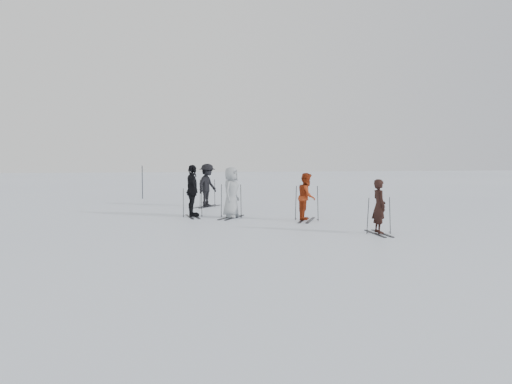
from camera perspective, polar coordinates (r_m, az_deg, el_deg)
The scene contains 12 objects.
ground at distance 17.50m, azimuth 0.58°, elevation -3.49°, with size 120.00×120.00×0.00m, color silver.
skier_near_dark at distance 15.25m, azimuth 13.89°, elevation -1.68°, with size 0.59×0.38×1.60m, color black.
skier_red at distance 18.03m, azimuth 5.83°, elevation -0.59°, with size 0.82×0.64×1.69m, color maroon.
skier_grey at distance 18.77m, azimuth -2.87°, elevation -0.09°, with size 0.92×0.60×1.89m, color #989EA1.
skier_uphill_left at distance 19.14m, azimuth -7.27°, elevation 0.08°, with size 1.15×0.48×1.97m, color black.
skier_uphill_far at distance 23.05m, azimuth -5.59°, elevation 0.73°, with size 1.26×0.73×1.95m, color black.
skis_near_dark at distance 15.28m, azimuth 13.87°, elevation -2.57°, with size 0.82×1.55×1.13m, color black, non-canonical shape.
skis_red at distance 18.05m, azimuth 5.82°, elevation -1.21°, with size 0.94×1.78×1.30m, color black, non-canonical shape.
skis_grey at distance 18.80m, azimuth -2.86°, elevation -0.98°, with size 0.95×1.79×1.31m, color black, non-canonical shape.
skis_uphill_left at distance 19.17m, azimuth -7.26°, elevation -1.14°, with size 0.84×1.58×1.15m, color black, non-canonical shape.
skis_uphill_far at distance 23.07m, azimuth -5.58°, elevation -0.07°, with size 0.95×1.79×1.30m, color black, non-canonical shape.
piste_marker at distance 28.13m, azimuth -12.86°, elevation 1.11°, with size 0.04×0.04×1.82m, color black.
Camera 1 is at (-3.25, -17.05, 2.28)m, focal length 35.00 mm.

